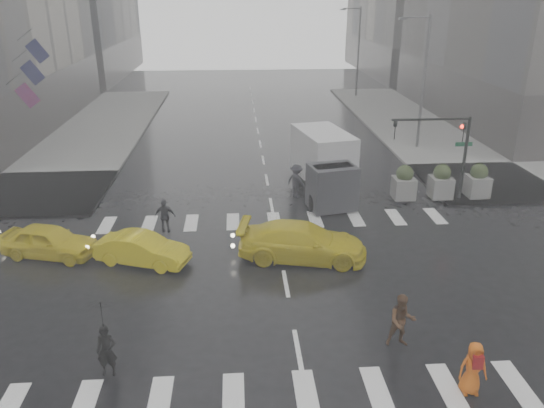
{
  "coord_description": "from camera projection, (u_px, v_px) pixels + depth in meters",
  "views": [
    {
      "loc": [
        -1.74,
        -17.49,
        10.3
      ],
      "look_at": [
        -0.39,
        2.0,
        2.47
      ],
      "focal_mm": 35.0,
      "sensor_mm": 36.0,
      "label": 1
    }
  ],
  "objects": [
    {
      "name": "sidewalk_ne",
      "position": [
        536.0,
        147.0,
        37.58
      ],
      "size": [
        35.0,
        35.0,
        0.15
      ],
      "primitive_type": "cube",
      "color": "slate",
      "rests_on": "ground"
    },
    {
      "name": "planter_east",
      "position": [
        478.0,
        181.0,
        28.08
      ],
      "size": [
        1.1,
        1.1,
        1.8
      ],
      "color": "slate",
      "rests_on": "ground"
    },
    {
      "name": "pedestrian_black",
      "position": [
        103.0,
        326.0,
        14.79
      ],
      "size": [
        0.97,
        0.99,
        2.43
      ],
      "rotation": [
        0.0,
        0.0,
        -0.01
      ],
      "color": "black",
      "rests_on": "ground"
    },
    {
      "name": "taxi_front",
      "position": [
        49.0,
        241.0,
        22.02
      ],
      "size": [
        4.27,
        2.59,
        1.36
      ],
      "primitive_type": "imported",
      "rotation": [
        0.0,
        0.0,
        1.31
      ],
      "color": "#DAC50B",
      "rests_on": "ground"
    },
    {
      "name": "planter_west",
      "position": [
        404.0,
        183.0,
        27.82
      ],
      "size": [
        1.1,
        1.1,
        1.8
      ],
      "color": "slate",
      "rests_on": "ground"
    },
    {
      "name": "box_truck",
      "position": [
        325.0,
        163.0,
        28.46
      ],
      "size": [
        2.33,
        6.21,
        3.3
      ],
      "rotation": [
        0.0,
        0.0,
        0.21
      ],
      "color": "silver",
      "rests_on": "ground"
    },
    {
      "name": "pedestrian_orange",
      "position": [
        473.0,
        368.0,
        14.39
      ],
      "size": [
        0.81,
        0.56,
        1.59
      ],
      "rotation": [
        0.0,
        0.0,
        -0.08
      ],
      "color": "#D75A0F",
      "rests_on": "ground"
    },
    {
      "name": "road_markings",
      "position": [
        286.0,
        283.0,
        20.14
      ],
      "size": [
        18.0,
        48.0,
        0.01
      ],
      "primitive_type": null,
      "color": "silver",
      "rests_on": "ground"
    },
    {
      "name": "ground",
      "position": [
        286.0,
        283.0,
        20.14
      ],
      "size": [
        120.0,
        120.0,
        0.0
      ],
      "primitive_type": "plane",
      "color": "black",
      "rests_on": "ground"
    },
    {
      "name": "traffic_signal_pole",
      "position": [
        448.0,
        142.0,
        26.94
      ],
      "size": [
        4.45,
        0.42,
        4.5
      ],
      "color": "black",
      "rests_on": "ground"
    },
    {
      "name": "flag_cluster",
      "position": [
        28.0,
        70.0,
        34.21
      ],
      "size": [
        2.87,
        3.06,
        4.69
      ],
      "color": "#59595B",
      "rests_on": "ground"
    },
    {
      "name": "street_lamp_far",
      "position": [
        357.0,
        48.0,
        54.19
      ],
      "size": [
        2.15,
        0.22,
        9.0
      ],
      "color": "#59595B",
      "rests_on": "ground"
    },
    {
      "name": "taxi_rear",
      "position": [
        303.0,
        242.0,
        21.77
      ],
      "size": [
        4.95,
        2.97,
        1.52
      ],
      "primitive_type": "imported",
      "rotation": [
        0.0,
        0.0,
        1.38
      ],
      "color": "#DAC50B",
      "rests_on": "ground"
    },
    {
      "name": "planter_mid",
      "position": [
        441.0,
        182.0,
        27.95
      ],
      "size": [
        1.1,
        1.1,
        1.8
      ],
      "color": "slate",
      "rests_on": "ground"
    },
    {
      "name": "pedestrian_far_a",
      "position": [
        165.0,
        216.0,
        24.14
      ],
      "size": [
        0.98,
        0.63,
        1.62
      ],
      "primitive_type": "imported",
      "rotation": [
        0.0,
        0.0,
        3.09
      ],
      "color": "black",
      "rests_on": "ground"
    },
    {
      "name": "street_lamp_near",
      "position": [
        422.0,
        78.0,
        35.67
      ],
      "size": [
        2.15,
        0.22,
        9.0
      ],
      "color": "#59595B",
      "rests_on": "ground"
    },
    {
      "name": "pedestrian_brown",
      "position": [
        402.0,
        321.0,
        16.31
      ],
      "size": [
        0.91,
        0.73,
        1.78
      ],
      "primitive_type": "imported",
      "rotation": [
        0.0,
        0.0,
        -0.07
      ],
      "color": "#452B18",
      "rests_on": "ground"
    },
    {
      "name": "taxi_mid",
      "position": [
        142.0,
        249.0,
        21.43
      ],
      "size": [
        4.02,
        2.49,
        1.25
      ],
      "primitive_type": "imported",
      "rotation": [
        0.0,
        0.0,
        1.24
      ],
      "color": "#DAC50B",
      "rests_on": "ground"
    },
    {
      "name": "pedestrian_far_b",
      "position": [
        296.0,
        181.0,
        28.29
      ],
      "size": [
        1.31,
        1.3,
        1.84
      ],
      "primitive_type": "imported",
      "rotation": [
        0.0,
        0.0,
        2.37
      ],
      "color": "black",
      "rests_on": "ground"
    }
  ]
}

